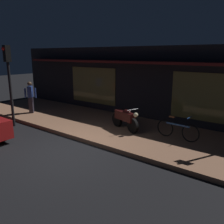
% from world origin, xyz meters
% --- Properties ---
extents(ground_plane, '(60.00, 60.00, 0.00)m').
position_xyz_m(ground_plane, '(0.00, 0.00, 0.00)').
color(ground_plane, black).
extents(sidewalk_slab, '(18.00, 4.00, 0.15)m').
position_xyz_m(sidewalk_slab, '(0.00, 3.00, 0.07)').
color(sidewalk_slab, '#8C6047').
rests_on(sidewalk_slab, ground_plane).
extents(storefront_building, '(18.00, 3.30, 3.60)m').
position_xyz_m(storefront_building, '(0.00, 6.39, 1.80)').
color(storefront_building, black).
rests_on(storefront_building, ground_plane).
extents(motorcycle, '(1.65, 0.76, 0.97)m').
position_xyz_m(motorcycle, '(0.51, 2.88, 0.65)').
color(motorcycle, black).
rests_on(motorcycle, sidewalk_slab).
extents(bicycle_parked, '(1.66, 0.42, 0.91)m').
position_xyz_m(bicycle_parked, '(2.68, 3.14, 0.51)').
color(bicycle_parked, black).
rests_on(bicycle_parked, sidewalk_slab).
extents(person_photographer, '(0.50, 0.49, 1.67)m').
position_xyz_m(person_photographer, '(-5.15, 2.19, 1.03)').
color(person_photographer, '#28232D').
rests_on(person_photographer, sidewalk_slab).
extents(traffic_light_pole, '(0.24, 0.33, 3.60)m').
position_xyz_m(traffic_light_pole, '(-4.08, 0.53, 2.48)').
color(traffic_light_pole, black).
rests_on(traffic_light_pole, ground_plane).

